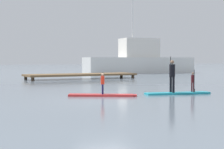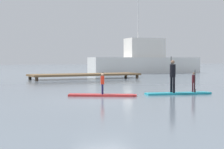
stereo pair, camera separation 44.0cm
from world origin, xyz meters
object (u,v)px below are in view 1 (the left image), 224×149
paddler_child_front (193,81)px  fishing_boat_white_large (139,61)px  paddleboard_near (103,95)px  paddler_child_solo (103,82)px  paddler_adult (172,74)px  paddleboard_far (178,93)px

paddler_child_front → fishing_boat_white_large: bearing=63.3°
paddleboard_near → paddler_child_solo: (0.01, 0.01, 0.64)m
paddler_adult → fishing_boat_white_large: size_ratio=0.12×
paddler_adult → fishing_boat_white_large: fishing_boat_white_large is taller
paddler_child_solo → paddler_adult: 3.78m
paddler_adult → paddleboard_far: bearing=-14.6°
paddler_child_solo → fishing_boat_white_large: fishing_boat_white_large is taller
paddler_child_front → fishing_boat_white_large: 29.93m
paddler_adult → paddler_child_front: 1.25m
paddler_child_solo → paddler_child_front: size_ratio=0.93×
paddleboard_near → paddleboard_far: bearing=-13.1°
fishing_boat_white_large → paddler_adult: bearing=-118.9°
paddleboard_far → fishing_boat_white_large: 30.16m
paddleboard_near → paddler_adult: size_ratio=1.68×
paddler_child_solo → paddleboard_near: bearing=-147.2°
paddleboard_near → paddler_child_front: 5.00m
paddler_adult → fishing_boat_white_large: bearing=61.1°
paddler_child_solo → fishing_boat_white_large: 31.44m
paddleboard_near → fishing_boat_white_large: (18.29, 25.58, 1.56)m
paddler_adult → paddler_child_front: bearing=-14.5°
paddler_child_solo → paddler_child_front: (4.81, -1.15, 0.00)m
paddleboard_far → paddler_adult: size_ratio=1.90×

